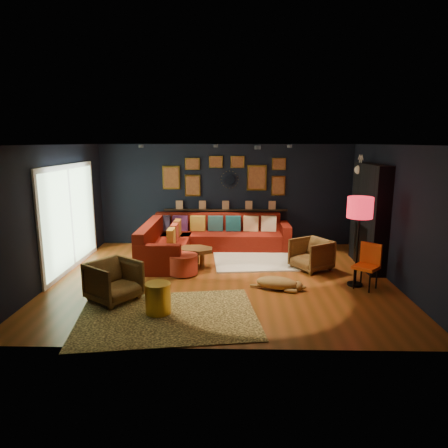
{
  "coord_description": "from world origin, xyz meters",
  "views": [
    {
      "loc": [
        0.2,
        -7.52,
        2.65
      ],
      "look_at": [
        0.02,
        0.3,
        1.04
      ],
      "focal_mm": 32.0,
      "sensor_mm": 36.0,
      "label": 1
    }
  ],
  "objects_px": {
    "pouf": "(183,264)",
    "gold_stool": "(158,299)",
    "armchair_right": "(311,253)",
    "sectional": "(199,240)",
    "dog": "(277,280)",
    "coffee_table": "(196,252)",
    "armchair_left": "(114,279)",
    "orange_chair": "(368,262)",
    "floor_lamp": "(360,211)"
  },
  "relations": [
    {
      "from": "sectional",
      "to": "dog",
      "type": "height_order",
      "value": "sectional"
    },
    {
      "from": "sectional",
      "to": "armchair_right",
      "type": "xyz_separation_m",
      "value": [
        2.46,
        -1.21,
        0.04
      ]
    },
    {
      "from": "armchair_right",
      "to": "gold_stool",
      "type": "distance_m",
      "value": 3.62
    },
    {
      "from": "armchair_left",
      "to": "dog",
      "type": "xyz_separation_m",
      "value": [
        2.81,
        0.57,
        -0.2
      ]
    },
    {
      "from": "sectional",
      "to": "pouf",
      "type": "distance_m",
      "value": 1.62
    },
    {
      "from": "armchair_left",
      "to": "orange_chair",
      "type": "height_order",
      "value": "orange_chair"
    },
    {
      "from": "sectional",
      "to": "pouf",
      "type": "height_order",
      "value": "sectional"
    },
    {
      "from": "gold_stool",
      "to": "orange_chair",
      "type": "distance_m",
      "value": 3.85
    },
    {
      "from": "dog",
      "to": "sectional",
      "type": "bearing_deg",
      "value": 139.31
    },
    {
      "from": "floor_lamp",
      "to": "dog",
      "type": "bearing_deg",
      "value": -170.21
    },
    {
      "from": "coffee_table",
      "to": "armchair_left",
      "type": "relative_size",
      "value": 1.2
    },
    {
      "from": "gold_stool",
      "to": "sectional",
      "type": "bearing_deg",
      "value": 84.2
    },
    {
      "from": "coffee_table",
      "to": "floor_lamp",
      "type": "relative_size",
      "value": 0.55
    },
    {
      "from": "dog",
      "to": "floor_lamp",
      "type": "bearing_deg",
      "value": 25.16
    },
    {
      "from": "sectional",
      "to": "floor_lamp",
      "type": "relative_size",
      "value": 2.03
    },
    {
      "from": "coffee_table",
      "to": "orange_chair",
      "type": "bearing_deg",
      "value": -19.34
    },
    {
      "from": "pouf",
      "to": "gold_stool",
      "type": "height_order",
      "value": "gold_stool"
    },
    {
      "from": "pouf",
      "to": "dog",
      "type": "distance_m",
      "value": 1.97
    },
    {
      "from": "armchair_right",
      "to": "sectional",
      "type": "bearing_deg",
      "value": -148.85
    },
    {
      "from": "coffee_table",
      "to": "gold_stool",
      "type": "xyz_separation_m",
      "value": [
        -0.37,
        -2.38,
        -0.1
      ]
    },
    {
      "from": "sectional",
      "to": "orange_chair",
      "type": "distance_m",
      "value": 3.99
    },
    {
      "from": "sectional",
      "to": "orange_chair",
      "type": "height_order",
      "value": "sectional"
    },
    {
      "from": "coffee_table",
      "to": "armchair_left",
      "type": "bearing_deg",
      "value": -123.0
    },
    {
      "from": "armchair_left",
      "to": "armchair_right",
      "type": "relative_size",
      "value": 1.06
    },
    {
      "from": "sectional",
      "to": "armchair_right",
      "type": "height_order",
      "value": "sectional"
    },
    {
      "from": "coffee_table",
      "to": "pouf",
      "type": "bearing_deg",
      "value": -112.56
    },
    {
      "from": "armchair_right",
      "to": "dog",
      "type": "height_order",
      "value": "armchair_right"
    },
    {
      "from": "sectional",
      "to": "dog",
      "type": "relative_size",
      "value": 3.34
    },
    {
      "from": "sectional",
      "to": "armchair_right",
      "type": "distance_m",
      "value": 2.74
    },
    {
      "from": "sectional",
      "to": "orange_chair",
      "type": "relative_size",
      "value": 4.08
    },
    {
      "from": "armchair_right",
      "to": "gold_stool",
      "type": "xyz_separation_m",
      "value": [
        -2.81,
        -2.28,
        -0.11
      ]
    },
    {
      "from": "orange_chair",
      "to": "dog",
      "type": "bearing_deg",
      "value": -132.97
    },
    {
      "from": "coffee_table",
      "to": "orange_chair",
      "type": "height_order",
      "value": "orange_chair"
    },
    {
      "from": "pouf",
      "to": "armchair_left",
      "type": "xyz_separation_m",
      "value": [
        -1.0,
        -1.36,
        0.15
      ]
    },
    {
      "from": "dog",
      "to": "coffee_table",
      "type": "bearing_deg",
      "value": 156.43
    },
    {
      "from": "coffee_table",
      "to": "dog",
      "type": "xyz_separation_m",
      "value": [
        1.6,
        -1.29,
        -0.17
      ]
    },
    {
      "from": "orange_chair",
      "to": "sectional",
      "type": "bearing_deg",
      "value": -172.26
    },
    {
      "from": "coffee_table",
      "to": "armchair_right",
      "type": "bearing_deg",
      "value": -2.39
    },
    {
      "from": "gold_stool",
      "to": "dog",
      "type": "relative_size",
      "value": 0.49
    },
    {
      "from": "sectional",
      "to": "gold_stool",
      "type": "distance_m",
      "value": 3.5
    },
    {
      "from": "dog",
      "to": "armchair_left",
      "type": "bearing_deg",
      "value": -153.09
    },
    {
      "from": "gold_stool",
      "to": "floor_lamp",
      "type": "distance_m",
      "value": 3.9
    },
    {
      "from": "sectional",
      "to": "coffee_table",
      "type": "height_order",
      "value": "sectional"
    },
    {
      "from": "coffee_table",
      "to": "armchair_left",
      "type": "height_order",
      "value": "armchair_left"
    },
    {
      "from": "floor_lamp",
      "to": "dog",
      "type": "distance_m",
      "value": 1.96
    },
    {
      "from": "sectional",
      "to": "orange_chair",
      "type": "bearing_deg",
      "value": -34.44
    },
    {
      "from": "dog",
      "to": "gold_stool",
      "type": "bearing_deg",
      "value": -135.72
    },
    {
      "from": "armchair_right",
      "to": "floor_lamp",
      "type": "bearing_deg",
      "value": 2.4
    },
    {
      "from": "armchair_left",
      "to": "orange_chair",
      "type": "relative_size",
      "value": 0.91
    },
    {
      "from": "coffee_table",
      "to": "dog",
      "type": "bearing_deg",
      "value": -38.94
    }
  ]
}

